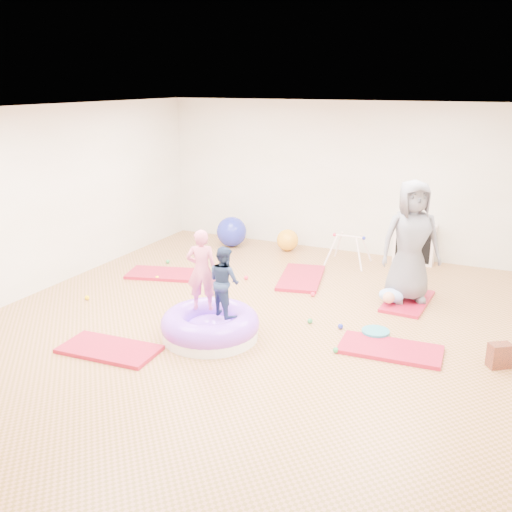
% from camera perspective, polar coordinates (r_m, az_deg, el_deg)
% --- Properties ---
extents(room, '(7.01, 8.01, 2.81)m').
position_cam_1_polar(room, '(7.18, -1.01, 3.17)').
color(room, '#B77A57').
rests_on(room, ground).
extents(gym_mat_front_left, '(1.23, 0.67, 0.05)m').
position_cam_1_polar(gym_mat_front_left, '(7.20, -14.45, -9.02)').
color(gym_mat_front_left, '#B80B30').
rests_on(gym_mat_front_left, ground).
extents(gym_mat_mid_left, '(1.37, 0.94, 0.05)m').
position_cam_1_polar(gym_mat_mid_left, '(9.70, -9.05, -1.78)').
color(gym_mat_mid_left, '#B80B30').
rests_on(gym_mat_mid_left, ground).
extents(gym_mat_center_back, '(0.91, 1.41, 0.05)m').
position_cam_1_polar(gym_mat_center_back, '(9.42, 4.54, -2.18)').
color(gym_mat_center_back, '#B80B30').
rests_on(gym_mat_center_back, ground).
extents(gym_mat_right, '(1.25, 0.68, 0.05)m').
position_cam_1_polar(gym_mat_right, '(7.16, 13.28, -9.08)').
color(gym_mat_right, '#B80B30').
rests_on(gym_mat_right, ground).
extents(gym_mat_rear_right, '(0.63, 1.16, 0.05)m').
position_cam_1_polar(gym_mat_rear_right, '(8.71, 14.92, -4.38)').
color(gym_mat_rear_right, '#B80B30').
rests_on(gym_mat_rear_right, ground).
extents(inflatable_cushion, '(1.25, 1.25, 0.39)m').
position_cam_1_polar(inflatable_cushion, '(7.30, -4.60, -7.01)').
color(inflatable_cushion, white).
rests_on(inflatable_cushion, ground).
extents(child_pink, '(0.45, 0.38, 1.06)m').
position_cam_1_polar(child_pink, '(7.23, -5.47, -1.02)').
color(child_pink, '#E66A89').
rests_on(child_pink, inflatable_cushion).
extents(child_navy, '(0.54, 0.49, 0.89)m').
position_cam_1_polar(child_navy, '(7.05, -3.20, -2.15)').
color(child_navy, navy).
rests_on(child_navy, inflatable_cushion).
extents(adult_caregiver, '(1.03, 0.91, 1.77)m').
position_cam_1_polar(adult_caregiver, '(8.46, 15.24, 1.44)').
color(adult_caregiver, slate).
rests_on(adult_caregiver, gym_mat_rear_right).
extents(infant, '(0.36, 0.37, 0.21)m').
position_cam_1_polar(infant, '(8.48, 13.32, -3.91)').
color(infant, '#97B7F7').
rests_on(infant, gym_mat_rear_right).
extents(ball_pit_balls, '(3.96, 2.17, 0.07)m').
position_cam_1_polar(ball_pit_balls, '(8.53, -1.87, -4.16)').
color(ball_pit_balls, '#F5D000').
rests_on(ball_pit_balls, ground).
extents(exercise_ball_blue, '(0.59, 0.59, 0.59)m').
position_cam_1_polar(exercise_ball_blue, '(11.21, -2.46, 2.45)').
color(exercise_ball_blue, '#2028A8').
rests_on(exercise_ball_blue, ground).
extents(exercise_ball_orange, '(0.42, 0.42, 0.42)m').
position_cam_1_polar(exercise_ball_orange, '(10.94, 3.17, 1.60)').
color(exercise_ball_orange, '#F8A424').
rests_on(exercise_ball_orange, ground).
extents(infant_play_gym, '(0.71, 0.67, 0.54)m').
position_cam_1_polar(infant_play_gym, '(10.14, 9.25, 1.06)').
color(infant_play_gym, white).
rests_on(infant_play_gym, ground).
extents(cube_shelf, '(0.70, 0.34, 0.70)m').
position_cam_1_polar(cube_shelf, '(10.55, 15.57, 1.19)').
color(cube_shelf, white).
rests_on(cube_shelf, ground).
extents(balance_disc, '(0.35, 0.35, 0.08)m').
position_cam_1_polar(balance_disc, '(7.52, 11.86, -7.55)').
color(balance_disc, teal).
rests_on(balance_disc, ground).
extents(backpack, '(0.29, 0.27, 0.29)m').
position_cam_1_polar(backpack, '(7.13, 23.18, -9.13)').
color(backpack, '#98391C').
rests_on(backpack, ground).
extents(yellow_toy, '(0.20, 0.20, 0.03)m').
position_cam_1_polar(yellow_toy, '(7.42, -5.13, -7.78)').
color(yellow_toy, '#F5D000').
rests_on(yellow_toy, ground).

